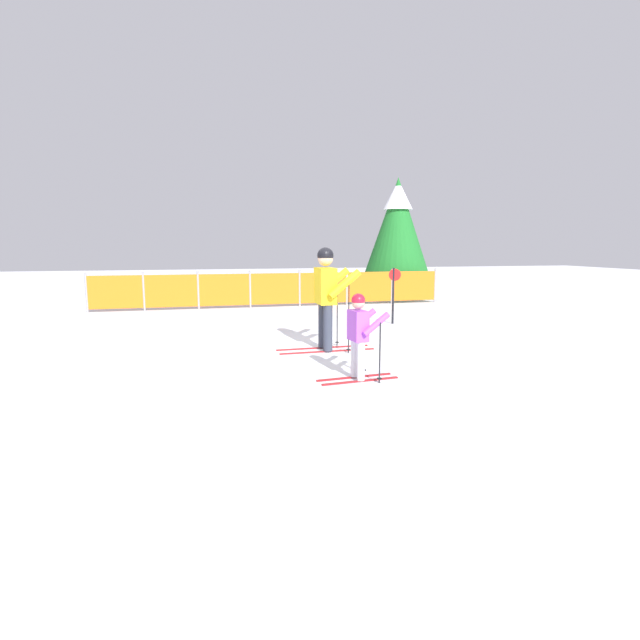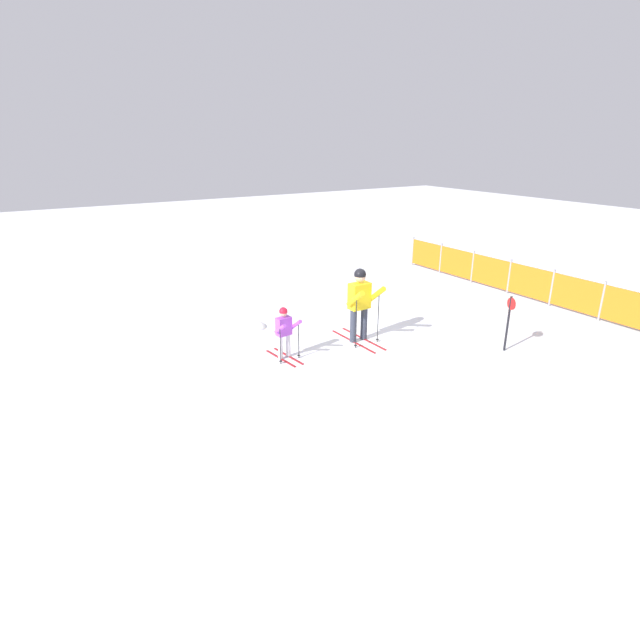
{
  "view_description": "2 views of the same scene",
  "coord_description": "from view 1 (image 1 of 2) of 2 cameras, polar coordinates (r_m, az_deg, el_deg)",
  "views": [
    {
      "loc": [
        -1.84,
        -8.61,
        1.83
      ],
      "look_at": [
        -0.19,
        -1.66,
        0.75
      ],
      "focal_mm": 28.0,
      "sensor_mm": 36.0,
      "label": 1
    },
    {
      "loc": [
        9.25,
        -6.95,
        4.62
      ],
      "look_at": [
        0.56,
        -1.59,
        0.88
      ],
      "focal_mm": 28.0,
      "sensor_mm": 36.0,
      "label": 2
    }
  ],
  "objects": [
    {
      "name": "skier_child",
      "position": [
        6.75,
        4.51,
        -1.1
      ],
      "size": [
        1.14,
        0.55,
        1.19
      ],
      "rotation": [
        0.0,
        0.0,
        0.12
      ],
      "color": "maroon",
      "rests_on": "ground_plane"
    },
    {
      "name": "safety_fence",
      "position": [
        14.82,
        -5.15,
        3.58
      ],
      "size": [
        10.38,
        0.15,
        1.09
      ],
      "rotation": [
        0.0,
        0.0,
        0.01
      ],
      "color": "gray",
      "rests_on": "ground_plane"
    },
    {
      "name": "conifer_far",
      "position": [
        17.28,
        8.84,
        10.73
      ],
      "size": [
        2.18,
        2.18,
        4.05
      ],
      "color": "#4C3823",
      "rests_on": "ground_plane"
    },
    {
      "name": "skier_adult",
      "position": [
        8.61,
        0.79,
        3.53
      ],
      "size": [
        1.7,
        0.76,
        1.79
      ],
      "rotation": [
        0.0,
        0.0,
        0.03
      ],
      "color": "maroon",
      "rests_on": "ground_plane"
    },
    {
      "name": "ground_plane",
      "position": [
        9.0,
        -1.29,
        -3.14
      ],
      "size": [
        60.0,
        60.0,
        0.0
      ],
      "primitive_type": "plane",
      "color": "white"
    },
    {
      "name": "snow_mound",
      "position": [
        6.77,
        -13.82,
        -7.33
      ],
      "size": [
        0.75,
        0.64,
        0.3
      ],
      "primitive_type": "ellipsoid",
      "color": "white",
      "rests_on": "ground_plane"
    },
    {
      "name": "trail_marker",
      "position": [
        11.72,
        8.42,
        3.52
      ],
      "size": [
        0.28,
        0.09,
        1.3
      ],
      "color": "black",
      "rests_on": "ground_plane"
    }
  ]
}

